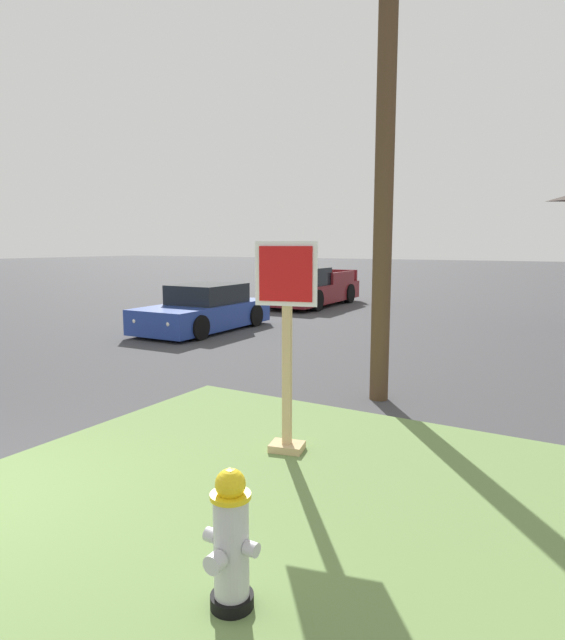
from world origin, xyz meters
name	(u,v)px	position (x,y,z in m)	size (l,w,h in m)	color
grass_corner_patch	(273,489)	(2.45, 1.98, 0.04)	(5.61, 5.09, 0.08)	#668447
fire_hydrant	(231,543)	(3.13, 0.40, 0.51)	(0.38, 0.34, 0.90)	black
stop_sign	(287,353)	(2.14, 2.79, 1.17)	(0.66, 0.36, 2.28)	tan
manhole_cover	(150,440)	(0.47, 2.40, 0.01)	(0.70, 0.70, 0.02)	black
parked_sedan_blue	(204,310)	(-4.29, 9.34, 0.54)	(2.00, 4.22, 1.25)	#233D93
pickup_truck_maroon	(311,290)	(-4.50, 16.07, 0.62)	(2.17, 5.20, 1.48)	maroon
utility_pole	(387,77)	(2.20, 5.46, 4.66)	(1.58, 0.28, 8.90)	#4C3823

